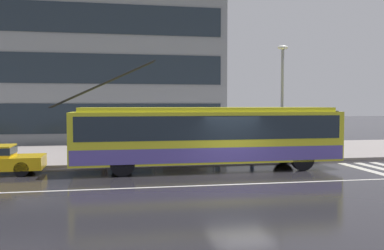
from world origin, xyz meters
TOP-DOWN VIEW (x-y plane):
  - ground_plane at (0.00, 0.00)m, footprint 160.00×160.00m
  - sidewalk_slab at (0.00, 9.08)m, footprint 80.00×10.00m
  - crosswalk_stripe_edge_near at (6.39, 1.04)m, footprint 0.44×4.40m
  - crosswalk_stripe_inner_a at (7.29, 1.04)m, footprint 0.44×4.40m
  - lane_centre_line at (0.00, -1.20)m, footprint 72.00×0.14m
  - trolleybus at (-0.79, 2.48)m, footprint 13.21×2.60m
  - bus_shelter at (-1.34, 5.72)m, footprint 3.73×1.74m
  - pedestrian_at_shelter at (-5.68, 5.23)m, footprint 1.29×1.29m
  - pedestrian_approaching_curb at (-4.45, 4.58)m, footprint 1.28×1.28m
  - pedestrian_walking_past at (-5.77, 6.94)m, footprint 1.45×1.45m
  - pedestrian_waiting_by_pole at (2.68, 6.59)m, footprint 0.98×0.98m
  - street_lamp at (3.78, 4.77)m, footprint 0.60×0.32m
  - office_tower_corner_left at (-5.58, 22.51)m, footprint 18.31×15.76m

SIDE VIEW (x-z plane):
  - ground_plane at x=0.00m, z-range 0.00..0.00m
  - lane_centre_line at x=0.00m, z-range 0.00..0.01m
  - crosswalk_stripe_edge_near at x=6.39m, z-range 0.00..0.01m
  - crosswalk_stripe_inner_a at x=7.29m, z-range 0.00..0.01m
  - sidewalk_slab at x=0.00m, z-range 0.00..0.14m
  - trolleybus at x=-0.79m, z-range -0.91..4.11m
  - pedestrian_waiting_by_pole at x=2.68m, z-range 0.69..2.70m
  - pedestrian_at_shelter at x=-5.68m, z-range 0.76..2.70m
  - pedestrian_approaching_curb at x=-4.45m, z-range 0.77..2.72m
  - pedestrian_walking_past at x=-5.77m, z-range 0.76..2.76m
  - bus_shelter at x=-1.34m, z-range 0.76..3.20m
  - street_lamp at x=3.78m, z-range 0.74..6.79m
  - office_tower_corner_left at x=-5.58m, z-range 0.01..18.71m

